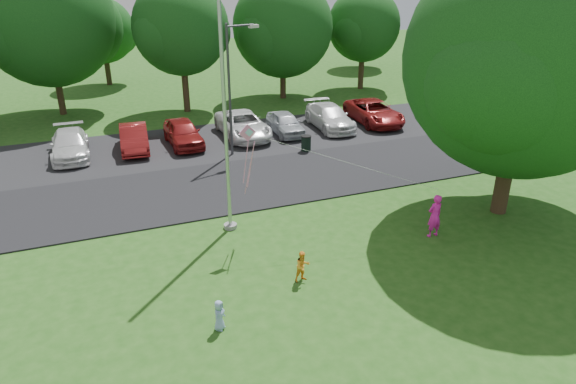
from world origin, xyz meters
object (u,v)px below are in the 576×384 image
object	(u,v)px
street_lamp	(233,78)
trash_can	(306,144)
woman	(435,216)
child_blue	(219,315)
child_yellow	(303,266)
flagpole	(225,123)
big_tree	(525,65)
kite	(253,146)

from	to	relation	value
street_lamp	trash_can	size ratio (longest dim) A/B	7.60
woman	child_blue	xyz separation A→B (m)	(-8.74, -2.32, -0.38)
trash_can	street_lamp	bearing A→B (deg)	165.08
child_yellow	child_blue	xyz separation A→B (m)	(-3.07, -1.37, -0.07)
child_yellow	trash_can	bearing A→B (deg)	58.49
trash_can	flagpole	bearing A→B (deg)	-131.26
woman	child_blue	bearing A→B (deg)	10.06
child_yellow	woman	bearing A→B (deg)	1.85
flagpole	big_tree	bearing A→B (deg)	-14.43
child_yellow	flagpole	bearing A→B (deg)	97.51
street_lamp	trash_can	world-z (taller)	street_lamp
child_blue	big_tree	bearing A→B (deg)	-35.88
big_tree	woman	xyz separation A→B (m)	(-3.69, -0.67, -5.13)
woman	trash_can	bearing A→B (deg)	-91.47
kite	big_tree	bearing A→B (deg)	-9.02
trash_can	kite	world-z (taller)	kite
trash_can	big_tree	distance (m)	12.06
street_lamp	big_tree	distance (m)	13.53
flagpole	woman	bearing A→B (deg)	-26.32
child_blue	kite	distance (m)	6.11
big_tree	child_blue	distance (m)	13.93
trash_can	kite	xyz separation A→B (m)	(-5.58, -8.23, 3.14)
flagpole	kite	world-z (taller)	flagpole
child_yellow	kite	xyz separation A→B (m)	(-0.52, 3.22, 3.06)
trash_can	child_yellow	bearing A→B (deg)	-113.85
child_blue	kite	xyz separation A→B (m)	(2.55, 4.59, 3.13)
trash_can	child_blue	xyz separation A→B (m)	(-8.13, -12.81, 0.01)
street_lamp	child_yellow	distance (m)	12.98
big_tree	street_lamp	bearing A→B (deg)	126.35
big_tree	woman	size ratio (longest dim) A/B	6.33
trash_can	child_blue	bearing A→B (deg)	-122.40
flagpole	kite	xyz separation A→B (m)	(0.65, -1.12, -0.58)
big_tree	woman	world-z (taller)	big_tree
street_lamp	child_blue	world-z (taller)	street_lamp
flagpole	child_yellow	distance (m)	5.78
flagpole	kite	distance (m)	1.42
flagpole	woman	size ratio (longest dim) A/B	5.96
child_yellow	street_lamp	bearing A→B (deg)	75.79
big_tree	child_blue	world-z (taller)	big_tree
street_lamp	big_tree	xyz separation A→B (m)	(7.94, -10.79, 1.93)
street_lamp	child_blue	size ratio (longest dim) A/B	7.36
street_lamp	woman	size ratio (longest dim) A/B	4.01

